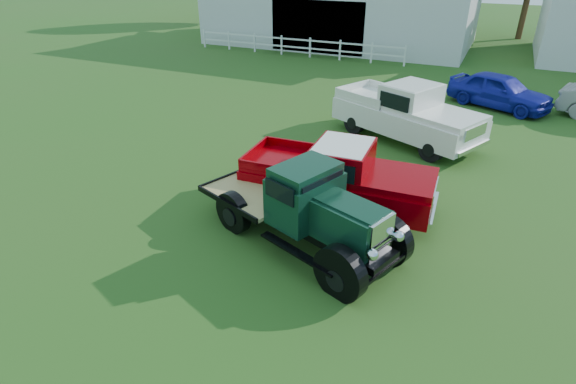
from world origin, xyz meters
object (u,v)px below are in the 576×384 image
at_px(white_pickup, 406,113).
at_px(misc_car_blue, 500,91).
at_px(vintage_flatbed, 302,205).
at_px(red_pickup, 337,176).

bearing_deg(white_pickup, misc_car_blue, 87.57).
xyz_separation_m(vintage_flatbed, white_pickup, (0.78, 7.47, -0.00)).
bearing_deg(vintage_flatbed, red_pickup, 104.43).
height_order(red_pickup, white_pickup, white_pickup).
height_order(vintage_flatbed, red_pickup, vintage_flatbed).
xyz_separation_m(vintage_flatbed, misc_car_blue, (3.64, 12.99, -0.27)).
distance_m(vintage_flatbed, misc_car_blue, 13.49).
xyz_separation_m(vintage_flatbed, red_pickup, (0.19, 1.86, -0.08)).
bearing_deg(red_pickup, white_pickup, 80.82).
bearing_deg(red_pickup, misc_car_blue, 69.57).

